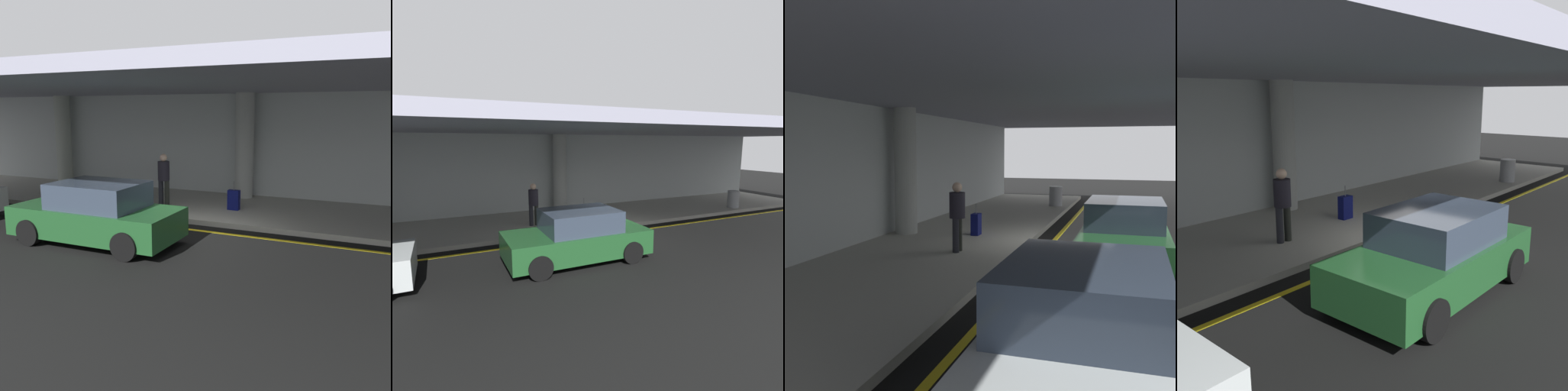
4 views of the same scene
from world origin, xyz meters
TOP-DOWN VIEW (x-y plane):
  - ground_plane at (0.00, 0.00)m, footprint 60.00×60.00m
  - sidewalk at (0.00, 3.10)m, footprint 26.00×4.20m
  - lane_stripe_yellow at (0.00, 0.48)m, footprint 26.00×0.14m
  - support_column_left_mid at (0.00, 4.71)m, footprint 0.65×0.65m
  - ceiling_overhang at (0.00, 2.60)m, footprint 28.00×13.20m
  - terminal_back_wall at (0.00, 5.35)m, footprint 26.00×0.30m
  - car_dark_green at (-1.75, -1.49)m, footprint 4.10×1.92m
  - traveler_with_luggage at (-1.97, 2.36)m, footprint 0.38×0.38m
  - suitcase_upright_primary at (0.34, 2.65)m, footprint 0.36×0.22m
  - trash_bin_steel at (8.19, 1.59)m, footprint 0.56×0.56m

SIDE VIEW (x-z plane):
  - ground_plane at x=0.00m, z-range 0.00..0.00m
  - lane_stripe_yellow at x=0.00m, z-range 0.00..0.01m
  - sidewalk at x=0.00m, z-range 0.00..0.15m
  - suitcase_upright_primary at x=0.34m, z-range 0.01..0.91m
  - trash_bin_steel at x=8.19m, z-range 0.15..1.00m
  - car_dark_green at x=-1.75m, z-range -0.04..1.46m
  - traveler_with_luggage at x=-1.97m, z-range 0.27..1.95m
  - terminal_back_wall at x=0.00m, z-range 0.00..3.80m
  - support_column_left_mid at x=0.00m, z-range 0.15..3.80m
  - ceiling_overhang at x=0.00m, z-range 3.80..4.10m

